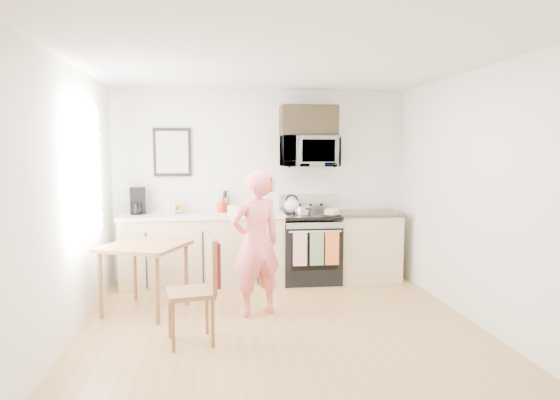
{
  "coord_description": "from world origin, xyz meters",
  "views": [
    {
      "loc": [
        -0.64,
        -4.57,
        1.79
      ],
      "look_at": [
        0.09,
        1.0,
        1.22
      ],
      "focal_mm": 32.0,
      "sensor_mm": 36.0,
      "label": 1
    }
  ],
  "objects": [
    {
      "name": "floor",
      "position": [
        0.0,
        0.0,
        0.0
      ],
      "size": [
        4.6,
        4.6,
        0.0
      ],
      "primitive_type": "plane",
      "color": "olive",
      "rests_on": "ground"
    },
    {
      "name": "back_wall",
      "position": [
        0.0,
        2.3,
        1.3
      ],
      "size": [
        4.0,
        0.04,
        2.6
      ],
      "primitive_type": "cube",
      "color": "silver",
      "rests_on": "floor"
    },
    {
      "name": "front_wall",
      "position": [
        0.0,
        -2.3,
        1.3
      ],
      "size": [
        4.0,
        0.04,
        2.6
      ],
      "primitive_type": "cube",
      "color": "silver",
      "rests_on": "floor"
    },
    {
      "name": "left_wall",
      "position": [
        -2.0,
        0.0,
        1.3
      ],
      "size": [
        0.04,
        4.6,
        2.6
      ],
      "primitive_type": "cube",
      "color": "silver",
      "rests_on": "floor"
    },
    {
      "name": "right_wall",
      "position": [
        2.0,
        0.0,
        1.3
      ],
      "size": [
        0.04,
        4.6,
        2.6
      ],
      "primitive_type": "cube",
      "color": "silver",
      "rests_on": "floor"
    },
    {
      "name": "ceiling",
      "position": [
        0.0,
        0.0,
        2.6
      ],
      "size": [
        4.0,
        4.6,
        0.04
      ],
      "primitive_type": "cube",
      "color": "silver",
      "rests_on": "back_wall"
    },
    {
      "name": "window",
      "position": [
        -1.96,
        0.8,
        1.55
      ],
      "size": [
        0.06,
        1.4,
        1.5
      ],
      "color": "white",
      "rests_on": "left_wall"
    },
    {
      "name": "cabinet_left",
      "position": [
        -0.8,
        2.0,
        0.45
      ],
      "size": [
        2.1,
        0.6,
        0.9
      ],
      "primitive_type": "cube",
      "color": "tan",
      "rests_on": "floor"
    },
    {
      "name": "countertop_left",
      "position": [
        -0.8,
        2.0,
        0.92
      ],
      "size": [
        2.14,
        0.64,
        0.04
      ],
      "primitive_type": "cube",
      "color": "silver",
      "rests_on": "cabinet_left"
    },
    {
      "name": "cabinet_right",
      "position": [
        1.43,
        2.0,
        0.45
      ],
      "size": [
        0.84,
        0.6,
        0.9
      ],
      "primitive_type": "cube",
      "color": "tan",
      "rests_on": "floor"
    },
    {
      "name": "countertop_right",
      "position": [
        1.43,
        2.0,
        0.92
      ],
      "size": [
        0.88,
        0.64,
        0.04
      ],
      "primitive_type": "cube",
      "color": "black",
      "rests_on": "cabinet_right"
    },
    {
      "name": "range",
      "position": [
        0.63,
        1.98,
        0.44
      ],
      "size": [
        0.76,
        0.7,
        1.16
      ],
      "color": "black",
      "rests_on": "floor"
    },
    {
      "name": "microwave",
      "position": [
        0.63,
        2.08,
        1.76
      ],
      "size": [
        0.76,
        0.51,
        0.42
      ],
      "primitive_type": "imported",
      "color": "#AEAEB2",
      "rests_on": "back_wall"
    },
    {
      "name": "upper_cabinet",
      "position": [
        0.63,
        2.12,
        2.18
      ],
      "size": [
        0.76,
        0.35,
        0.4
      ],
      "primitive_type": "cube",
      "color": "black",
      "rests_on": "back_wall"
    },
    {
      "name": "wall_art",
      "position": [
        -1.2,
        2.28,
        1.75
      ],
      "size": [
        0.5,
        0.04,
        0.65
      ],
      "color": "black",
      "rests_on": "back_wall"
    },
    {
      "name": "wall_trivet",
      "position": [
        0.05,
        2.28,
        1.3
      ],
      "size": [
        0.2,
        0.02,
        0.2
      ],
      "primitive_type": "cube",
      "color": "#B31E0F",
      "rests_on": "back_wall"
    },
    {
      "name": "person",
      "position": [
        -0.21,
        0.69,
        0.79
      ],
      "size": [
        0.67,
        0.56,
        1.57
      ],
      "primitive_type": "imported",
      "rotation": [
        0.0,
        0.0,
        3.52
      ],
      "color": "#E13E4A",
      "rests_on": "floor"
    },
    {
      "name": "dining_table",
      "position": [
        -1.41,
        0.94,
        0.67
      ],
      "size": [
        0.92,
        0.92,
        0.76
      ],
      "rotation": [
        0.0,
        0.0,
        -0.4
      ],
      "color": "brown",
      "rests_on": "floor"
    },
    {
      "name": "chair",
      "position": [
        -0.74,
        -0.01,
        0.63
      ],
      "size": [
        0.52,
        0.48,
        0.98
      ],
      "rotation": [
        0.0,
        0.0,
        0.17
      ],
      "color": "brown",
      "rests_on": "floor"
    },
    {
      "name": "knife_block",
      "position": [
        -0.5,
        2.22,
        1.04
      ],
      "size": [
        0.11,
        0.14,
        0.2
      ],
      "primitive_type": "cube",
      "rotation": [
        0.0,
        0.0,
        -0.17
      ],
      "color": "brown",
      "rests_on": "countertop_left"
    },
    {
      "name": "utensil_crock",
      "position": [
        -0.56,
        2.14,
        1.07
      ],
      "size": [
        0.11,
        0.11,
        0.32
      ],
      "color": "#B31E0F",
      "rests_on": "countertop_left"
    },
    {
      "name": "fruit_bowl",
      "position": [
        -1.15,
        2.13,
        0.98
      ],
      "size": [
        0.28,
        0.28,
        0.11
      ],
      "color": "silver",
      "rests_on": "countertop_left"
    },
    {
      "name": "milk_carton",
      "position": [
        -1.21,
        2.01,
        1.05
      ],
      "size": [
        0.11,
        0.11,
        0.22
      ],
      "primitive_type": "cube",
      "rotation": [
        0.0,
        0.0,
        0.39
      ],
      "color": "tan",
      "rests_on": "countertop_left"
    },
    {
      "name": "coffee_maker",
      "position": [
        -1.65,
        2.16,
        1.1
      ],
      "size": [
        0.22,
        0.3,
        0.35
      ],
      "rotation": [
        0.0,
        0.0,
        0.13
      ],
      "color": "black",
      "rests_on": "countertop_left"
    },
    {
      "name": "bread_bag",
      "position": [
        -0.3,
        1.87,
        1.0
      ],
      "size": [
        0.36,
        0.28,
        0.12
      ],
      "primitive_type": "cube",
      "rotation": [
        0.0,
        0.0,
        -0.44
      ],
      "color": "tan",
      "rests_on": "countertop_left"
    },
    {
      "name": "cake",
      "position": [
        0.89,
        1.81,
        0.96
      ],
      "size": [
        0.25,
        0.25,
        0.08
      ],
      "color": "black",
      "rests_on": "range"
    },
    {
      "name": "kettle",
      "position": [
        0.39,
        2.08,
        1.03
      ],
      "size": [
        0.2,
        0.2,
        0.26
      ],
      "color": "silver",
      "rests_on": "range"
    },
    {
      "name": "pot",
      "position": [
        0.52,
        1.89,
        0.98
      ],
      "size": [
        0.21,
        0.35,
        0.1
      ],
      "rotation": [
        0.0,
        0.0,
        0.24
      ],
      "color": "#AEAEB2",
      "rests_on": "range"
    }
  ]
}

